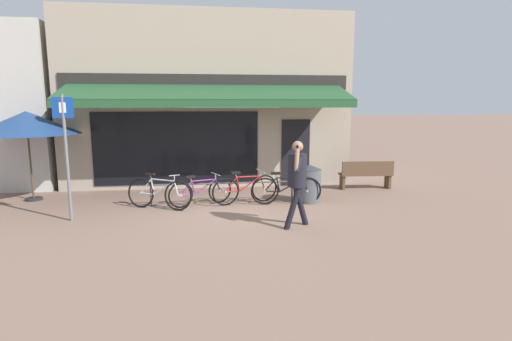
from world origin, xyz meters
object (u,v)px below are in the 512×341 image
at_px(bicycle_black, 286,190).
at_px(bicycle_purple, 201,192).
at_px(bicycle_silver, 159,193).
at_px(litter_bin, 309,183).
at_px(bicycle_red, 245,189).
at_px(pedestrian_adult, 297,175).
at_px(parking_sign, 66,146).
at_px(cafe_parasol, 27,123).
at_px(park_bench, 366,174).

bearing_deg(bicycle_black, bicycle_purple, 178.78).
relative_size(bicycle_silver, litter_bin, 1.67).
bearing_deg(bicycle_red, litter_bin, -16.48).
distance_m(pedestrian_adult, parking_sign, 5.05).
bearing_deg(parking_sign, cafe_parasol, 127.01).
height_order(bicycle_black, parking_sign, parking_sign).
distance_m(bicycle_black, park_bench, 3.26).
distance_m(bicycle_silver, park_bench, 6.24).
bearing_deg(cafe_parasol, parking_sign, -52.99).
bearing_deg(pedestrian_adult, bicycle_silver, -38.42).
xyz_separation_m(parking_sign, cafe_parasol, (-1.63, 2.17, 0.40)).
xyz_separation_m(bicycle_purple, bicycle_red, (1.15, 0.01, 0.03)).
xyz_separation_m(bicycle_purple, park_bench, (5.03, 1.34, 0.10)).
height_order(bicycle_silver, litter_bin, litter_bin).
relative_size(bicycle_red, cafe_parasol, 0.66).
height_order(bicycle_red, parking_sign, parking_sign).
distance_m(pedestrian_adult, cafe_parasol, 7.37).
relative_size(litter_bin, cafe_parasol, 0.38).
distance_m(litter_bin, park_bench, 2.56).
xyz_separation_m(bicycle_black, cafe_parasol, (-6.69, 1.41, 1.70)).
height_order(bicycle_black, cafe_parasol, cafe_parasol).
relative_size(bicycle_purple, bicycle_black, 0.88).
bearing_deg(parking_sign, bicycle_black, 8.54).
bearing_deg(pedestrian_adult, cafe_parasol, -32.98).
bearing_deg(bicycle_purple, parking_sign, 175.68).
relative_size(bicycle_silver, bicycle_red, 0.95).
bearing_deg(bicycle_silver, pedestrian_adult, -7.70).
xyz_separation_m(bicycle_silver, bicycle_black, (3.21, -0.04, -0.01)).
bearing_deg(bicycle_black, bicycle_red, 171.49).
bearing_deg(parking_sign, pedestrian_adult, -12.82).
relative_size(bicycle_purple, pedestrian_adult, 0.88).
relative_size(bicycle_silver, parking_sign, 0.60).
height_order(bicycle_silver, bicycle_red, bicycle_silver).
xyz_separation_m(bicycle_purple, parking_sign, (-2.87, -1.00, 1.33)).
height_order(bicycle_red, cafe_parasol, cafe_parasol).
distance_m(litter_bin, parking_sign, 5.93).
bearing_deg(bicycle_red, parking_sign, 178.44).
xyz_separation_m(pedestrian_adult, park_bench, (3.00, 3.46, -0.66)).
distance_m(cafe_parasol, park_bench, 9.67).
xyz_separation_m(bicycle_red, pedestrian_adult, (0.87, -2.12, 0.74)).
xyz_separation_m(bicycle_red, cafe_parasol, (-5.66, 1.15, 1.70)).
relative_size(bicycle_black, litter_bin, 1.83).
xyz_separation_m(bicycle_purple, pedestrian_adult, (2.02, -2.12, 0.77)).
distance_m(bicycle_red, pedestrian_adult, 2.41).
distance_m(bicycle_silver, bicycle_black, 3.21).
bearing_deg(bicycle_purple, pedestrian_adult, -69.94).
distance_m(parking_sign, park_bench, 8.33).
relative_size(bicycle_purple, parking_sign, 0.58).
bearing_deg(litter_bin, cafe_parasol, 170.90).
bearing_deg(parking_sign, bicycle_silver, 23.25).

